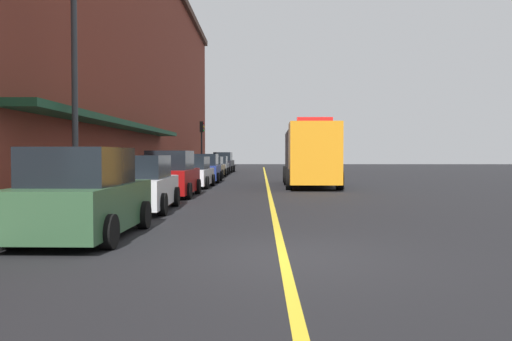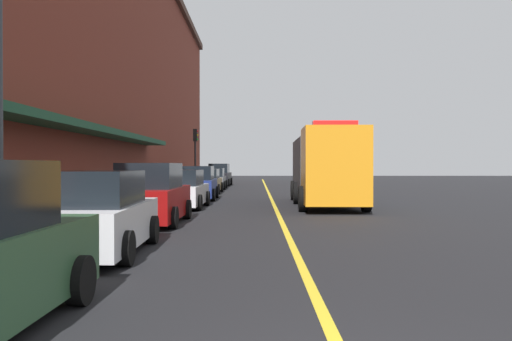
# 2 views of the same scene
# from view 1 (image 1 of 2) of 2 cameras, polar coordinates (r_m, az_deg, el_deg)

# --- Properties ---
(ground_plane) EXTENTS (112.00, 112.00, 0.00)m
(ground_plane) POSITION_cam_1_polar(r_m,az_deg,el_deg) (33.71, 1.18, -1.12)
(ground_plane) COLOR black
(sidewalk_left) EXTENTS (2.40, 70.00, 0.15)m
(sidewalk_left) POSITION_cam_1_polar(r_m,az_deg,el_deg) (34.21, -9.26, -0.97)
(sidewalk_left) COLOR #ADA8A0
(sidewalk_left) RESTS_ON ground
(lane_center_stripe) EXTENTS (0.16, 70.00, 0.01)m
(lane_center_stripe) POSITION_cam_1_polar(r_m,az_deg,el_deg) (33.71, 1.18, -1.11)
(lane_center_stripe) COLOR gold
(lane_center_stripe) RESTS_ON ground
(brick_building_left) EXTENTS (11.09, 64.00, 15.86)m
(brick_building_left) POSITION_cam_1_polar(r_m,az_deg,el_deg) (35.34, -19.73, 11.83)
(brick_building_left) COLOR maroon
(brick_building_left) RESTS_ON ground
(parked_car_0) EXTENTS (2.12, 4.19, 1.86)m
(parked_car_0) POSITION_cam_1_polar(r_m,az_deg,el_deg) (11.12, -18.65, -2.71)
(parked_car_0) COLOR #2D5133
(parked_car_0) RESTS_ON ground
(parked_car_1) EXTENTS (2.04, 4.27, 1.69)m
(parked_car_1) POSITION_cam_1_polar(r_m,az_deg,el_deg) (15.98, -12.67, -1.57)
(parked_car_1) COLOR silver
(parked_car_1) RESTS_ON ground
(parked_car_2) EXTENTS (2.02, 4.40, 1.86)m
(parked_car_2) POSITION_cam_1_polar(r_m,az_deg,el_deg) (21.16, -9.37, -0.53)
(parked_car_2) COLOR maroon
(parked_car_2) RESTS_ON ground
(parked_car_3) EXTENTS (2.19, 4.25, 1.60)m
(parked_car_3) POSITION_cam_1_polar(r_m,az_deg,el_deg) (26.75, -7.19, -0.27)
(parked_car_3) COLOR silver
(parked_car_3) RESTS_ON ground
(parked_car_4) EXTENTS (2.12, 4.23, 1.75)m
(parked_car_4) POSITION_cam_1_polar(r_m,az_deg,el_deg) (31.77, -5.80, 0.17)
(parked_car_4) COLOR navy
(parked_car_4) RESTS_ON ground
(parked_car_5) EXTENTS (2.02, 4.82, 1.54)m
(parked_car_5) POSITION_cam_1_polar(r_m,az_deg,el_deg) (37.83, -5.00, 0.31)
(parked_car_5) COLOR #A5844C
(parked_car_5) RESTS_ON ground
(parked_car_6) EXTENTS (2.04, 4.69, 1.56)m
(parked_car_6) POSITION_cam_1_polar(r_m,az_deg,el_deg) (43.43, -4.29, 0.51)
(parked_car_6) COLOR #595B60
(parked_car_6) RESTS_ON ground
(parked_car_7) EXTENTS (2.10, 4.53, 1.91)m
(parked_car_7) POSITION_cam_1_polar(r_m,az_deg,el_deg) (49.28, -3.65, 0.83)
(parked_car_7) COLOR black
(parked_car_7) RESTS_ON ground
(utility_truck) EXTENTS (2.91, 9.24, 3.48)m
(utility_truck) POSITION_cam_1_polar(r_m,az_deg,el_deg) (28.10, 5.95, 1.68)
(utility_truck) COLOR orange
(utility_truck) RESTS_ON ground
(parking_meter_0) EXTENTS (0.14, 0.18, 1.33)m
(parking_meter_0) POSITION_cam_1_polar(r_m,az_deg,el_deg) (41.94, -6.27, 0.90)
(parking_meter_0) COLOR #4C4C51
(parking_meter_0) RESTS_ON sidewalk_left
(parking_meter_1) EXTENTS (0.14, 0.18, 1.33)m
(parking_meter_1) POSITION_cam_1_polar(r_m,az_deg,el_deg) (17.78, -15.71, -0.39)
(parking_meter_1) COLOR #4C4C51
(parking_meter_1) RESTS_ON sidewalk_left
(street_lamp_left) EXTENTS (0.44, 0.44, 6.94)m
(street_lamp_left) POSITION_cam_1_polar(r_m,az_deg,el_deg) (16.59, -19.48, 11.00)
(street_lamp_left) COLOR #33383D
(street_lamp_left) RESTS_ON sidewalk_left
(traffic_light_near) EXTENTS (0.38, 0.36, 4.30)m
(traffic_light_near) POSITION_cam_1_polar(r_m,az_deg,el_deg) (43.00, -6.03, 3.71)
(traffic_light_near) COLOR #232326
(traffic_light_near) RESTS_ON sidewalk_left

